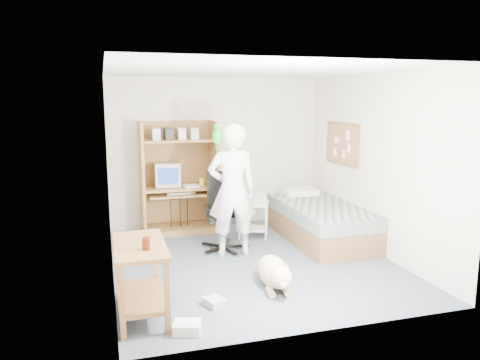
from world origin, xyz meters
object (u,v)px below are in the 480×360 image
(bed, at_px, (321,222))
(dog, at_px, (274,272))
(person, at_px, (232,190))
(office_chair, at_px, (224,222))
(printer_cart, at_px, (253,214))
(computer_hutch, at_px, (179,182))
(side_desk, at_px, (140,269))

(bed, height_order, dog, bed)
(bed, height_order, person, person)
(office_chair, xyz_separation_m, dog, (0.21, -1.53, -0.22))
(dog, distance_m, printer_cart, 1.98)
(computer_hutch, height_order, person, person)
(computer_hutch, bearing_deg, person, -69.62)
(office_chair, bearing_deg, computer_hutch, 119.74)
(dog, bearing_deg, side_desk, -160.21)
(office_chair, bearing_deg, bed, 4.83)
(bed, bearing_deg, printer_cart, 154.82)
(person, relative_size, dog, 1.71)
(bed, height_order, printer_cart, bed)
(side_desk, height_order, dog, side_desk)
(printer_cart, bearing_deg, computer_hutch, 169.65)
(computer_hutch, height_order, printer_cart, computer_hutch)
(computer_hutch, bearing_deg, side_desk, -106.14)
(bed, relative_size, person, 1.10)
(computer_hutch, xyz_separation_m, bed, (2.00, -1.12, -0.53))
(computer_hutch, bearing_deg, bed, -29.29)
(office_chair, relative_size, person, 0.60)
(computer_hutch, distance_m, person, 1.49)
(person, distance_m, dog, 1.44)
(side_desk, bearing_deg, computer_hutch, 73.86)
(computer_hutch, relative_size, side_desk, 1.80)
(computer_hutch, height_order, dog, computer_hutch)
(office_chair, relative_size, dog, 1.03)
(side_desk, relative_size, office_chair, 0.91)
(side_desk, bearing_deg, person, 48.38)
(computer_hutch, bearing_deg, printer_cart, -32.70)
(dog, bearing_deg, computer_hutch, 112.63)
(computer_hutch, relative_size, dog, 1.68)
(side_desk, bearing_deg, office_chair, 54.39)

